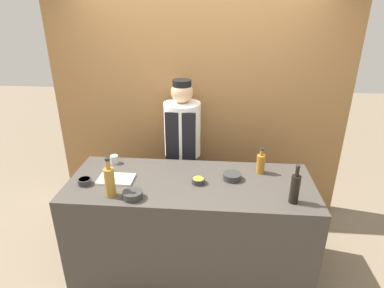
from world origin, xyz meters
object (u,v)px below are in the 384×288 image
sauce_bowl_yellow (198,180)px  bottle_vinegar (110,181)px  cutting_board (116,179)px  chef_center (183,150)px  sauce_bowl_red (232,176)px  bottle_soy (295,188)px  bottle_amber (261,163)px  sauce_bowl_brown (133,194)px  sauce_bowl_purple (85,181)px  cup_steel (114,159)px

sauce_bowl_yellow → bottle_vinegar: size_ratio=0.34×
cutting_board → chef_center: size_ratio=0.18×
sauce_bowl_red → bottle_soy: (0.46, -0.32, 0.09)m
bottle_amber → cutting_board: bearing=-169.0°
bottle_soy → bottle_amber: (-0.20, 0.46, -0.03)m
sauce_bowl_brown → bottle_vinegar: 0.21m
bottle_vinegar → bottle_amber: bottle_vinegar is taller
sauce_bowl_red → sauce_bowl_brown: bearing=-155.1°
sauce_bowl_yellow → cutting_board: 0.71m
bottle_soy → bottle_amber: bottle_soy is taller
bottle_soy → sauce_bowl_yellow: bearing=163.3°
sauce_bowl_red → cutting_board: sauce_bowl_red is taller
sauce_bowl_red → sauce_bowl_brown: size_ratio=1.01×
sauce_bowl_red → sauce_bowl_purple: 1.25m
bottle_soy → chef_center: (-0.96, 0.98, -0.17)m
sauce_bowl_brown → chef_center: (0.28, 1.03, -0.08)m
sauce_bowl_red → cup_steel: 1.13m
sauce_bowl_purple → cup_steel: (0.13, 0.40, 0.01)m
sauce_bowl_purple → chef_center: size_ratio=0.07×
sauce_bowl_brown → cup_steel: bearing=119.4°
bottle_soy → bottle_amber: size_ratio=1.33×
sauce_bowl_yellow → cutting_board: bearing=-179.3°
sauce_bowl_purple → cutting_board: sauce_bowl_purple is taller
sauce_bowl_purple → cup_steel: 0.42m
chef_center → bottle_vinegar: bearing=-114.5°
chef_center → cup_steel: bearing=-143.5°
sauce_bowl_brown → bottle_soy: size_ratio=0.50×
sauce_bowl_brown → chef_center: chef_center is taller
sauce_bowl_red → sauce_bowl_purple: (-1.24, -0.19, -0.00)m
sauce_bowl_yellow → bottle_soy: 0.78m
sauce_bowl_yellow → bottle_soy: bearing=-16.7°
sauce_bowl_purple → chef_center: chef_center is taller
bottle_vinegar → sauce_bowl_red: bearing=19.6°
sauce_bowl_brown → sauce_bowl_purple: (-0.46, 0.17, -0.00)m
cutting_board → cup_steel: size_ratio=3.78×
sauce_bowl_purple → bottle_amber: bearing=12.5°
sauce_bowl_brown → bottle_amber: bottle_amber is taller
cutting_board → bottle_amber: (1.25, 0.24, 0.08)m
sauce_bowl_brown → cutting_board: (-0.22, 0.26, -0.02)m
cutting_board → bottle_amber: size_ratio=1.27×
sauce_bowl_brown → sauce_bowl_yellow: (0.50, 0.27, -0.01)m
cutting_board → bottle_vinegar: size_ratio=0.91×
cup_steel → bottle_amber: bearing=-3.0°
bottle_soy → bottle_vinegar: 1.42m
sauce_bowl_brown → bottle_soy: 1.24m
sauce_bowl_purple → cup_steel: cup_steel is taller
bottle_soy → bottle_amber: 0.50m
sauce_bowl_red → chef_center: bearing=127.3°
chef_center → sauce_bowl_yellow: bearing=-73.9°
bottle_soy → cutting_board: bearing=171.6°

